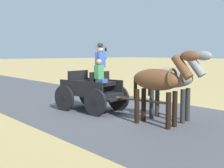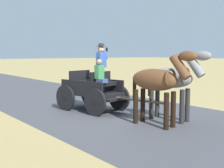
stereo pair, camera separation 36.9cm
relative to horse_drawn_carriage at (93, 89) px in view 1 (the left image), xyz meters
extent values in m
plane|color=tan|center=(-0.47, 0.47, -0.82)|extent=(200.00, 200.00, 0.00)
cube|color=#4C4C51|center=(-0.47, 0.47, -0.81)|extent=(6.52, 160.00, 0.01)
cube|color=black|center=(0.02, -0.08, -0.16)|extent=(1.60, 2.39, 0.12)
cube|color=black|center=(-0.54, -0.19, 0.12)|extent=(0.46, 2.06, 0.44)
cube|color=black|center=(0.58, 0.03, 0.12)|extent=(0.46, 2.06, 0.44)
cube|color=black|center=(-0.22, 1.12, -0.26)|extent=(1.11, 0.44, 0.08)
cube|color=black|center=(0.25, -1.26, -0.34)|extent=(0.75, 0.34, 0.06)
cube|color=black|center=(-0.10, 0.51, 0.22)|extent=(1.07, 0.55, 0.14)
cube|color=black|center=(-0.06, 0.34, 0.44)|extent=(1.02, 0.28, 0.44)
cube|color=black|center=(0.11, -0.57, 0.22)|extent=(1.07, 0.55, 0.14)
cube|color=black|center=(0.15, -0.74, 0.44)|extent=(1.02, 0.28, 0.44)
cylinder|color=black|center=(-0.77, 0.55, -0.34)|extent=(0.28, 0.96, 0.96)
cylinder|color=black|center=(-0.77, 0.55, -0.34)|extent=(0.16, 0.23, 0.21)
cylinder|color=black|center=(0.51, 0.80, -0.34)|extent=(0.28, 0.96, 0.96)
cylinder|color=black|center=(0.51, 0.80, -0.34)|extent=(0.16, 0.23, 0.21)
cylinder|color=black|center=(-0.47, -0.96, -0.34)|extent=(0.28, 0.96, 0.96)
cylinder|color=black|center=(-0.47, -0.96, -0.34)|extent=(0.16, 0.23, 0.21)
cylinder|color=black|center=(0.81, -0.71, -0.34)|extent=(0.28, 0.96, 0.96)
cylinder|color=black|center=(0.81, -0.71, -0.34)|extent=(0.16, 0.23, 0.21)
cylinder|color=brown|center=(-0.41, 2.08, -0.21)|extent=(0.45, 1.98, 0.07)
cylinder|color=black|center=(0.20, 0.57, 0.92)|extent=(0.02, 0.02, 1.30)
cylinder|color=#384C7F|center=(-0.19, 0.21, 0.35)|extent=(0.22, 0.22, 0.90)
cube|color=#2D4C99|center=(-0.19, 0.21, 1.08)|extent=(0.38, 0.28, 0.56)
sphere|color=tan|center=(-0.19, 0.21, 1.48)|extent=(0.22, 0.22, 0.22)
cylinder|color=black|center=(-0.19, 0.21, 1.58)|extent=(0.36, 0.36, 0.01)
cylinder|color=black|center=(-0.19, 0.21, 1.63)|extent=(0.20, 0.20, 0.10)
cylinder|color=#2D4C99|center=(-0.38, 0.22, 1.26)|extent=(0.27, 0.13, 0.32)
cube|color=black|center=(-0.44, 0.23, 1.46)|extent=(0.03, 0.07, 0.14)
cube|color=#384C7F|center=(0.12, 0.68, 0.36)|extent=(0.34, 0.37, 0.14)
cube|color=#387F47|center=(0.15, 0.56, 0.67)|extent=(0.33, 0.25, 0.48)
sphere|color=#9E7051|center=(0.15, 0.56, 1.02)|extent=(0.20, 0.20, 0.20)
ellipsoid|color=gray|center=(-1.00, 2.78, 0.55)|extent=(0.85, 1.64, 0.64)
cylinder|color=#272726|center=(-1.28, 3.28, -0.29)|extent=(0.15, 0.15, 1.05)
cylinder|color=#272726|center=(-0.92, 3.35, -0.29)|extent=(0.15, 0.15, 1.05)
cylinder|color=#272726|center=(-1.07, 2.20, -0.29)|extent=(0.15, 0.15, 1.05)
cylinder|color=#272726|center=(-0.71, 2.28, -0.29)|extent=(0.15, 0.15, 1.05)
cylinder|color=gray|center=(-1.16, 3.60, 0.95)|extent=(0.38, 0.69, 0.73)
ellipsoid|color=gray|center=(-1.20, 3.82, 1.26)|extent=(0.32, 0.57, 0.28)
cube|color=#272726|center=(-1.16, 3.58, 0.99)|extent=(0.16, 0.50, 0.56)
cylinder|color=#272726|center=(-0.85, 2.05, 0.25)|extent=(0.11, 0.11, 0.70)
torus|color=brown|center=(-1.10, 3.31, 0.63)|extent=(0.55, 0.18, 0.55)
ellipsoid|color=brown|center=(-0.12, 2.95, 0.55)|extent=(0.79, 1.63, 0.64)
cylinder|color=black|center=(-0.39, 3.46, -0.29)|extent=(0.15, 0.15, 1.05)
cylinder|color=black|center=(-0.03, 3.52, -0.29)|extent=(0.15, 0.15, 1.05)
cylinder|color=black|center=(-0.22, 2.38, -0.29)|extent=(0.15, 0.15, 1.05)
cylinder|color=black|center=(0.14, 2.44, -0.29)|extent=(0.15, 0.15, 1.05)
cylinder|color=brown|center=(-0.25, 3.78, 0.95)|extent=(0.36, 0.68, 0.73)
ellipsoid|color=brown|center=(-0.29, 4.00, 1.26)|extent=(0.30, 0.57, 0.28)
cube|color=black|center=(-0.25, 3.76, 0.99)|extent=(0.14, 0.51, 0.56)
cylinder|color=black|center=(-0.01, 2.22, 0.25)|extent=(0.11, 0.11, 0.70)
torus|color=brown|center=(-0.21, 3.49, 0.63)|extent=(0.55, 0.15, 0.55)
camera|label=1|loc=(6.45, 8.66, 1.34)|focal=46.94mm
camera|label=2|loc=(6.16, 8.89, 1.34)|focal=46.94mm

